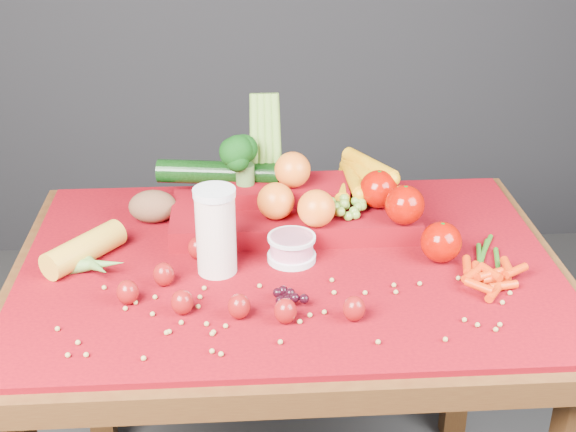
{
  "coord_description": "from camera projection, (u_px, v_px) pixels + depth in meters",
  "views": [
    {
      "loc": [
        -0.09,
        -1.39,
        1.55
      ],
      "look_at": [
        0.0,
        0.02,
        0.85
      ],
      "focal_mm": 50.0,
      "sensor_mm": 36.0,
      "label": 1
    }
  ],
  "objects": [
    {
      "name": "corn_ear",
      "position": [
        90.0,
        260.0,
        1.55
      ],
      "size": [
        0.25,
        0.26,
        0.06
      ],
      "rotation": [
        0.0,
        0.0,
        0.91
      ],
      "color": "gold",
      "rests_on": "red_cloth"
    },
    {
      "name": "yogurt_bowl",
      "position": [
        292.0,
        247.0,
        1.58
      ],
      "size": [
        0.1,
        0.1,
        0.05
      ],
      "rotation": [
        0.0,
        0.0,
        0.05
      ],
      "color": "silver",
      "rests_on": "red_cloth"
    },
    {
      "name": "table",
      "position": [
        289.0,
        305.0,
        1.64
      ],
      "size": [
        1.1,
        0.8,
        0.75
      ],
      "color": "#381C0C",
      "rests_on": "ground"
    },
    {
      "name": "soybean_scatter",
      "position": [
        296.0,
        313.0,
        1.41
      ],
      "size": [
        0.84,
        0.24,
        0.01
      ],
      "primitive_type": null,
      "color": "#A48C46",
      "rests_on": "red_cloth"
    },
    {
      "name": "red_cloth",
      "position": [
        289.0,
        263.0,
        1.6
      ],
      "size": [
        1.05,
        0.75,
        0.01
      ],
      "primitive_type": "cube",
      "color": "maroon",
      "rests_on": "table"
    },
    {
      "name": "strawberry_scatter",
      "position": [
        220.0,
        289.0,
        1.45
      ],
      "size": [
        0.44,
        0.28,
        0.05
      ],
      "color": "maroon",
      "rests_on": "red_cloth"
    },
    {
      "name": "baby_carrot_pile",
      "position": [
        495.0,
        276.0,
        1.51
      ],
      "size": [
        0.18,
        0.17,
        0.03
      ],
      "primitive_type": null,
      "color": "red",
      "rests_on": "red_cloth"
    },
    {
      "name": "potato",
      "position": [
        153.0,
        206.0,
        1.74
      ],
      "size": [
        0.1,
        0.08,
        0.07
      ],
      "primitive_type": "ellipsoid",
      "color": "brown",
      "rests_on": "red_cloth"
    },
    {
      "name": "produce_mound",
      "position": [
        305.0,
        199.0,
        1.71
      ],
      "size": [
        0.62,
        0.37,
        0.27
      ],
      "color": "maroon",
      "rests_on": "red_cloth"
    },
    {
      "name": "milk_glass",
      "position": [
        216.0,
        228.0,
        1.52
      ],
      "size": [
        0.08,
        0.08,
        0.17
      ],
      "rotation": [
        0.0,
        0.0,
        -0.08
      ],
      "color": "beige",
      "rests_on": "red_cloth"
    },
    {
      "name": "dark_grape_cluster",
      "position": [
        292.0,
        296.0,
        1.45
      ],
      "size": [
        0.06,
        0.05,
        0.03
      ],
      "primitive_type": null,
      "color": "black",
      "rests_on": "red_cloth"
    },
    {
      "name": "green_bean_pile",
      "position": [
        484.0,
        254.0,
        1.61
      ],
      "size": [
        0.14,
        0.12,
        0.01
      ],
      "primitive_type": null,
      "color": "#255814",
      "rests_on": "red_cloth"
    }
  ]
}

